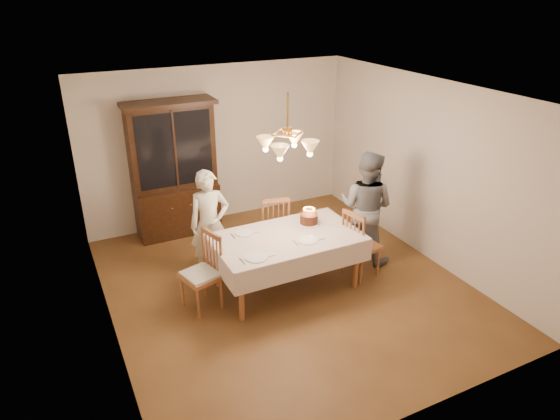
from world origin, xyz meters
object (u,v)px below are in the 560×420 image
dining_table (287,241)px  elderly_woman (210,224)px  chair_far_side (273,229)px  birthday_cake (309,219)px  china_hutch (174,172)px

dining_table → elderly_woman: 1.11m
dining_table → chair_far_side: (0.21, 0.85, -0.24)m
dining_table → chair_far_side: 0.90m
birthday_cake → dining_table: bearing=-155.6°
chair_far_side → dining_table: bearing=-104.0°
china_hutch → birthday_cake: bearing=-58.2°
elderly_woman → dining_table: bearing=-39.4°
china_hutch → elderly_woman: size_ratio=1.42×
china_hutch → chair_far_side: 1.86m
chair_far_side → elderly_woman: 1.04m
dining_table → birthday_cake: (0.43, 0.20, 0.15)m
elderly_woman → chair_far_side: bearing=9.3°
birthday_cake → elderly_woman: bearing=153.7°
dining_table → chair_far_side: chair_far_side is taller
chair_far_side → birthday_cake: bearing=-71.0°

